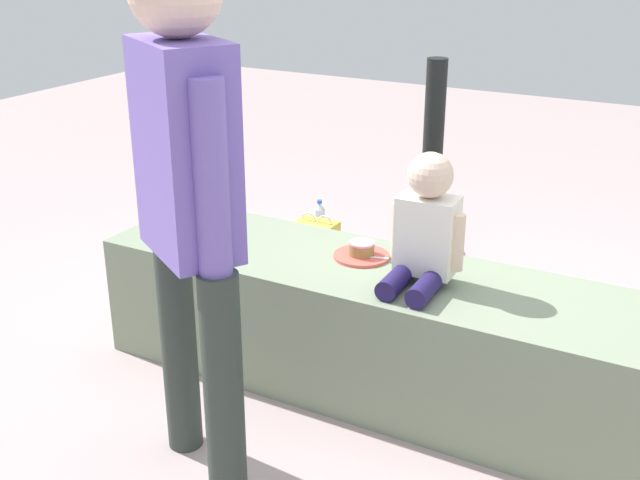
% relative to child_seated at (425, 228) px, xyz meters
% --- Properties ---
extents(ground_plane, '(12.00, 12.00, 0.00)m').
position_rel_child_seated_xyz_m(ground_plane, '(0.02, 0.03, -0.72)').
color(ground_plane, '#AC9797').
extents(concrete_ledge, '(2.66, 0.57, 0.51)m').
position_rel_child_seated_xyz_m(concrete_ledge, '(0.02, 0.03, -0.47)').
color(concrete_ledge, gray).
rests_on(concrete_ledge, ground_plane).
extents(child_seated, '(0.28, 0.32, 0.48)m').
position_rel_child_seated_xyz_m(child_seated, '(0.00, 0.00, 0.00)').
color(child_seated, '#21174C').
rests_on(child_seated, concrete_ledge).
extents(adult_standing, '(0.45, 0.36, 1.69)m').
position_rel_child_seated_xyz_m(adult_standing, '(-0.46, -0.74, 0.30)').
color(adult_standing, '#2D3630').
rests_on(adult_standing, ground_plane).
extents(cake_plate, '(0.22, 0.22, 0.07)m').
position_rel_child_seated_xyz_m(cake_plate, '(-0.30, 0.11, -0.19)').
color(cake_plate, '#E0594C').
rests_on(cake_plate, concrete_ledge).
extents(gift_bag, '(0.21, 0.13, 0.37)m').
position_rel_child_seated_xyz_m(gift_bag, '(-0.88, 0.80, -0.56)').
color(gift_bag, gold).
rests_on(gift_bag, ground_plane).
extents(railing_post, '(0.36, 0.36, 1.08)m').
position_rel_child_seated_xyz_m(railing_post, '(-0.52, 1.43, -0.32)').
color(railing_post, black).
rests_on(railing_post, ground_plane).
extents(water_bottle_near_gift, '(0.06, 0.06, 0.24)m').
position_rel_child_seated_xyz_m(water_bottle_near_gift, '(-1.15, 1.31, -0.61)').
color(water_bottle_near_gift, silver).
rests_on(water_bottle_near_gift, ground_plane).
extents(party_cup_red, '(0.08, 0.08, 0.11)m').
position_rel_child_seated_xyz_m(party_cup_red, '(0.04, 1.12, -0.67)').
color(party_cup_red, red).
rests_on(party_cup_red, ground_plane).
extents(cake_box_white, '(0.39, 0.37, 0.15)m').
position_rel_child_seated_xyz_m(cake_box_white, '(-0.43, 0.72, -0.65)').
color(cake_box_white, white).
rests_on(cake_box_white, ground_plane).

